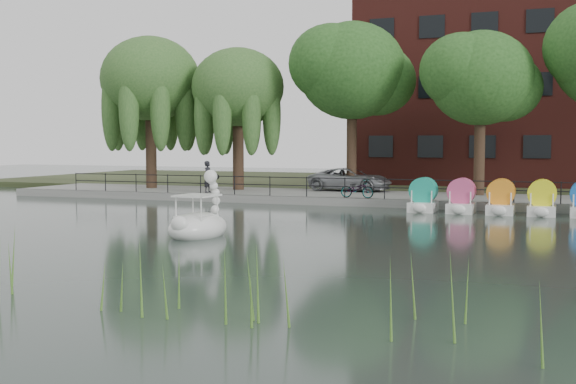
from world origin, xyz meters
The scene contains 16 objects.
ground_plane centered at (0.00, 0.00, 0.00)m, with size 120.00×120.00×0.00m, color #35423E.
promenade centered at (0.00, 16.00, 0.20)m, with size 40.00×6.00×0.40m, color gray.
kerb centered at (0.00, 13.05, 0.20)m, with size 40.00×0.25×0.40m, color gray.
land_strip centered at (0.00, 30.00, 0.18)m, with size 60.00×22.00×0.36m, color #47512D.
railing centered at (0.00, 13.25, 1.15)m, with size 32.00×0.05×1.00m.
apartment_building centered at (7.00, 29.97, 9.36)m, with size 20.00×10.07×18.00m.
willow_left centered at (-13.00, 16.50, 6.87)m, with size 5.88×5.88×9.01m.
willow_mid centered at (-7.50, 17.00, 6.25)m, with size 5.32×5.32×8.15m.
broadleaf_center centered at (-1.00, 18.00, 7.06)m, with size 6.00×6.00×9.25m.
broadleaf_right centered at (6.00, 17.50, 6.39)m, with size 5.40×5.40×8.32m.
minivan centered at (-1.09, 18.10, 1.14)m, with size 5.34×2.46×1.49m, color gray.
bicycle centered at (0.60, 13.36, 0.90)m, with size 1.72×0.60×1.00m, color gray.
pedestrian centered at (-7.95, 14.06, 1.39)m, with size 0.71×0.48×1.98m, color black.
swan_boat centered at (-1.34, 0.41, 0.48)m, with size 1.79×2.74×2.20m.
pedal_boat_row centered at (8.39, 11.77, 0.61)m, with size 9.65×1.70×1.40m.
reed_bank centered at (2.00, -9.50, 0.60)m, with size 24.00×2.40×1.20m.
Camera 1 is at (9.96, -20.98, 3.17)m, focal length 45.00 mm.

